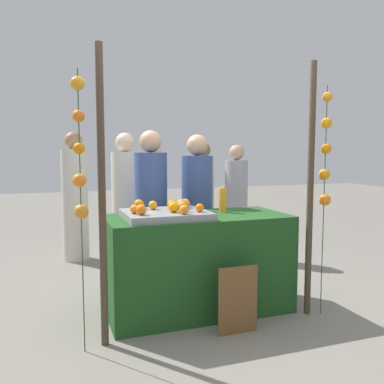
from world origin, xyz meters
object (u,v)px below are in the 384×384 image
object	(u,v)px
orange_1	(200,208)
vendor_right	(197,217)
stall_counter	(197,263)
juice_bottle	(223,200)
chalkboard_sign	(237,301)
orange_0	(141,210)
vendor_left	(151,217)

from	to	relation	value
orange_1	vendor_right	distance (m)	0.86
stall_counter	vendor_right	bearing A→B (deg)	70.12
orange_1	vendor_right	xyz separation A→B (m)	(0.27, 0.79, -0.22)
juice_bottle	chalkboard_sign	size ratio (longest dim) A/B	0.44
orange_1	chalkboard_sign	size ratio (longest dim) A/B	0.13
orange_0	vendor_right	bearing A→B (deg)	45.32
orange_1	chalkboard_sign	xyz separation A→B (m)	(0.18, -0.39, -0.71)
orange_1	juice_bottle	size ratio (longest dim) A/B	0.29
stall_counter	orange_1	xyz separation A→B (m)	(-0.05, -0.18, 0.54)
vendor_right	orange_0	bearing A→B (deg)	-134.68
juice_bottle	chalkboard_sign	bearing A→B (deg)	-103.98
vendor_left	stall_counter	bearing A→B (deg)	-67.36
chalkboard_sign	orange_0	bearing A→B (deg)	149.96
vendor_left	chalkboard_sign	bearing A→B (deg)	-71.97
orange_0	chalkboard_sign	bearing A→B (deg)	-30.04
stall_counter	orange_0	bearing A→B (deg)	-162.15
stall_counter	vendor_right	distance (m)	0.72
orange_0	vendor_left	bearing A→B (deg)	70.96
orange_0	orange_1	xyz separation A→B (m)	(0.51, -0.00, -0.01)
orange_1	juice_bottle	distance (m)	0.46
orange_0	vendor_right	size ratio (longest dim) A/B	0.05
chalkboard_sign	vendor_left	size ratio (longest dim) A/B	0.34
juice_bottle	chalkboard_sign	world-z (taller)	juice_bottle
stall_counter	juice_bottle	bearing A→B (deg)	20.95
vendor_left	vendor_right	distance (m)	0.49
chalkboard_sign	juice_bottle	bearing A→B (deg)	76.02
stall_counter	vendor_left	size ratio (longest dim) A/B	0.98
stall_counter	juice_bottle	distance (m)	0.64
orange_1	juice_bottle	world-z (taller)	juice_bottle
juice_bottle	vendor_right	size ratio (longest dim) A/B	0.15
stall_counter	orange_0	distance (m)	0.80
juice_bottle	chalkboard_sign	distance (m)	1.02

